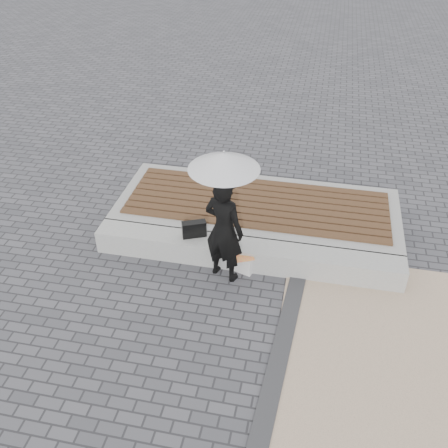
# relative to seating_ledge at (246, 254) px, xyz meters

# --- Properties ---
(ground) EXTENTS (80.00, 80.00, 0.00)m
(ground) POSITION_rel_seating_ledge_xyz_m (0.00, -1.60, -0.20)
(ground) COLOR #4A494E
(ground) RESTS_ON ground
(edging_band) EXTENTS (0.61, 5.20, 0.04)m
(edging_band) POSITION_rel_seating_ledge_xyz_m (0.75, -2.10, -0.18)
(edging_band) COLOR #323234
(edging_band) RESTS_ON ground
(seating_ledge) EXTENTS (5.00, 0.45, 0.40)m
(seating_ledge) POSITION_rel_seating_ledge_xyz_m (0.00, 0.00, 0.00)
(seating_ledge) COLOR #AEAFA9
(seating_ledge) RESTS_ON ground
(timber_platform) EXTENTS (5.00, 2.00, 0.40)m
(timber_platform) POSITION_rel_seating_ledge_xyz_m (0.00, 1.20, 0.00)
(timber_platform) COLOR gray
(timber_platform) RESTS_ON ground
(timber_decking) EXTENTS (4.60, 1.60, 0.04)m
(timber_decking) POSITION_rel_seating_ledge_xyz_m (0.00, 1.20, 0.22)
(timber_decking) COLOR #4F2D1F
(timber_decking) RESTS_ON timber_platform
(woman) EXTENTS (0.76, 0.63, 1.78)m
(woman) POSITION_rel_seating_ledge_xyz_m (-0.29, -0.34, 0.69)
(woman) COLOR black
(woman) RESTS_ON ground
(parasol) EXTENTS (1.01, 1.01, 1.29)m
(parasol) POSITION_rel_seating_ledge_xyz_m (-0.29, -0.34, 1.86)
(parasol) COLOR #B3B2B7
(parasol) RESTS_ON ground
(handbag) EXTENTS (0.41, 0.28, 0.28)m
(handbag) POSITION_rel_seating_ledge_xyz_m (-0.87, 0.05, 0.34)
(handbag) COLOR black
(handbag) RESTS_ON seating_ledge
(canvas_tote) EXTENTS (0.35, 0.23, 0.34)m
(canvas_tote) POSITION_rel_seating_ledge_xyz_m (-0.01, -0.20, -0.03)
(canvas_tote) COLOR white
(canvas_tote) RESTS_ON ground
(magazine) EXTENTS (0.40, 0.36, 0.01)m
(magazine) POSITION_rel_seating_ledge_xyz_m (-0.01, -0.25, 0.15)
(magazine) COLOR #E93049
(magazine) RESTS_ON canvas_tote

